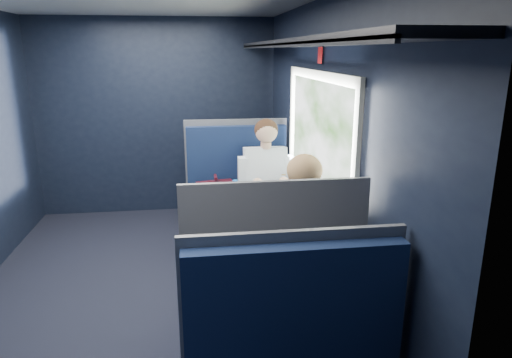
{
  "coord_description": "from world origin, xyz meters",
  "views": [
    {
      "loc": [
        0.43,
        -3.42,
        1.93
      ],
      "look_at": [
        0.9,
        0.0,
        0.95
      ],
      "focal_mm": 32.0,
      "sensor_mm": 36.0,
      "label": 1
    }
  ],
  "objects": [
    {
      "name": "ground",
      "position": [
        0.0,
        0.0,
        -0.01
      ],
      "size": [
        2.8,
        4.2,
        0.01
      ],
      "primitive_type": "cube",
      "color": "black"
    },
    {
      "name": "room_shell",
      "position": [
        0.02,
        0.0,
        1.48
      ],
      "size": [
        3.0,
        4.4,
        2.4
      ],
      "color": "black",
      "rests_on": "ground"
    },
    {
      "name": "table",
      "position": [
        1.03,
        0.0,
        0.66
      ],
      "size": [
        0.62,
        1.0,
        0.74
      ],
      "color": "#54565E",
      "rests_on": "ground"
    },
    {
      "name": "seat_bay_near",
      "position": [
        0.84,
        0.87,
        0.42
      ],
      "size": [
        1.04,
        0.62,
        1.26
      ],
      "color": "#0C1737",
      "rests_on": "ground"
    },
    {
      "name": "seat_bay_far",
      "position": [
        0.85,
        -0.87,
        0.41
      ],
      "size": [
        1.04,
        0.62,
        1.26
      ],
      "color": "#0C1737",
      "rests_on": "ground"
    },
    {
      "name": "seat_row_front",
      "position": [
        0.85,
        1.8,
        0.41
      ],
      "size": [
        1.04,
        0.51,
        1.16
      ],
      "color": "#0C1737",
      "rests_on": "ground"
    },
    {
      "name": "man",
      "position": [
        1.1,
        0.7,
        0.72
      ],
      "size": [
        0.53,
        0.56,
        1.32
      ],
      "color": "black",
      "rests_on": "ground"
    },
    {
      "name": "woman",
      "position": [
        1.1,
        -0.71,
        0.73
      ],
      "size": [
        0.53,
        0.56,
        1.32
      ],
      "color": "black",
      "rests_on": "ground"
    },
    {
      "name": "papers",
      "position": [
        1.03,
        0.0,
        0.74
      ],
      "size": [
        0.6,
        0.85,
        0.01
      ],
      "primitive_type": "cube",
      "rotation": [
        0.0,
        0.0,
        -0.02
      ],
      "color": "white",
      "rests_on": "table"
    },
    {
      "name": "laptop",
      "position": [
        1.27,
        0.07,
        0.81
      ],
      "size": [
        0.3,
        0.37,
        0.26
      ],
      "color": "silver",
      "rests_on": "table"
    },
    {
      "name": "bottle_small",
      "position": [
        1.33,
        0.3,
        0.85
      ],
      "size": [
        0.07,
        0.07,
        0.24
      ],
      "color": "silver",
      "rests_on": "table"
    },
    {
      "name": "cup",
      "position": [
        1.33,
        0.37,
        0.78
      ],
      "size": [
        0.06,
        0.06,
        0.08
      ],
      "primitive_type": "cylinder",
      "color": "white",
      "rests_on": "table"
    }
  ]
}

